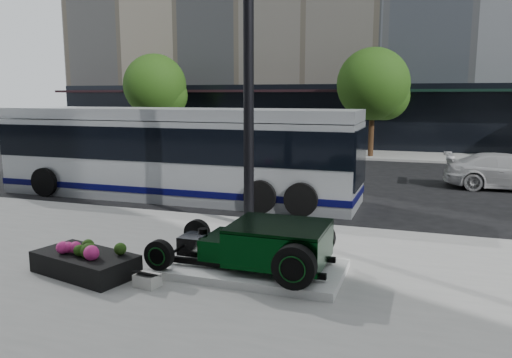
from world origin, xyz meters
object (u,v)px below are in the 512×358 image
(transit_bus, at_px, (175,152))
(flower_planter, at_px, (85,262))
(white_sedan, at_px, (509,172))
(lamppost, at_px, (249,67))
(hot_rod, at_px, (268,244))

(transit_bus, bearing_deg, flower_planter, -74.70)
(flower_planter, relative_size, white_sedan, 0.48)
(flower_planter, bearing_deg, lamppost, 68.15)
(white_sedan, bearing_deg, transit_bus, 113.79)
(hot_rod, distance_m, white_sedan, 12.59)
(hot_rod, xyz_separation_m, white_sedan, (5.52, 11.32, -0.06))
(lamppost, bearing_deg, transit_bus, 139.61)
(hot_rod, bearing_deg, flower_planter, -161.67)
(transit_bus, relative_size, white_sedan, 2.74)
(hot_rod, distance_m, flower_planter, 3.35)
(hot_rod, xyz_separation_m, lamppost, (-1.48, 3.15, 3.32))
(hot_rod, height_order, white_sedan, white_sedan)
(lamppost, height_order, white_sedan, lamppost)
(transit_bus, bearing_deg, lamppost, -40.39)
(hot_rod, xyz_separation_m, transit_bus, (-5.17, 6.29, 0.79))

